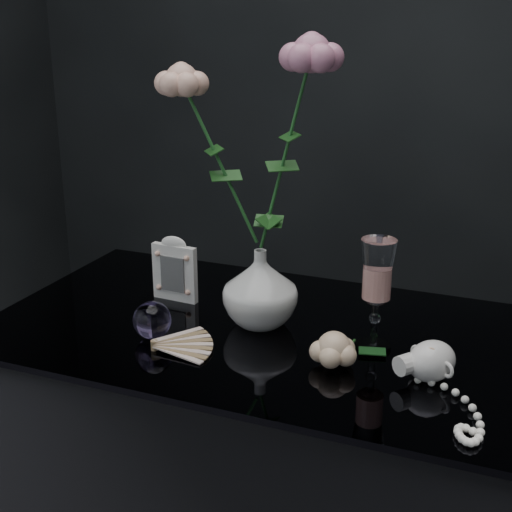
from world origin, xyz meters
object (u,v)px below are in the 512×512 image
at_px(wine_glass, 376,295).
at_px(vase, 260,288).
at_px(pearl_jar, 432,359).
at_px(paperweight, 152,320).
at_px(picture_frame, 175,268).
at_px(loose_rose, 334,349).

bearing_deg(wine_glass, vase, 175.41).
bearing_deg(vase, pearl_jar, -15.73).
bearing_deg(pearl_jar, vase, -158.84).
xyz_separation_m(vase, paperweight, (-0.16, -0.13, -0.04)).
height_order(picture_frame, paperweight, picture_frame).
bearing_deg(vase, wine_glass, -4.59).
xyz_separation_m(paperweight, loose_rose, (0.33, 0.02, -0.00)).
bearing_deg(picture_frame, loose_rose, -18.51).
height_order(vase, picture_frame, vase).
relative_size(wine_glass, picture_frame, 1.46).
relative_size(vase, paperweight, 2.11).
bearing_deg(picture_frame, pearl_jar, -11.17).
bearing_deg(paperweight, picture_frame, 104.97).
distance_m(paperweight, loose_rose, 0.33).
bearing_deg(loose_rose, pearl_jar, 20.43).
relative_size(picture_frame, paperweight, 1.96).
bearing_deg(pearl_jar, wine_glass, -177.44).
bearing_deg(wine_glass, loose_rose, -117.87).
height_order(wine_glass, paperweight, wine_glass).
bearing_deg(paperweight, pearl_jar, 4.05).
bearing_deg(vase, loose_rose, -31.36).
distance_m(wine_glass, picture_frame, 0.43).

